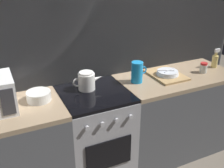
{
  "coord_description": "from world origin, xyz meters",
  "views": [
    {
      "loc": [
        -0.76,
        -1.97,
        1.96
      ],
      "look_at": [
        0.17,
        0.0,
        0.95
      ],
      "focal_mm": 43.13,
      "sensor_mm": 36.0,
      "label": 1
    }
  ],
  "objects_px": {
    "stove_unit": "(96,135)",
    "pitcher": "(137,72)",
    "kettle": "(87,81)",
    "mixing_bowl": "(39,96)",
    "dish_pile": "(167,74)",
    "spice_jar": "(203,68)",
    "spray_bottle": "(215,60)"
  },
  "relations": [
    {
      "from": "dish_pile",
      "to": "stove_unit",
      "type": "bearing_deg",
      "value": -177.42
    },
    {
      "from": "spray_bottle",
      "to": "kettle",
      "type": "bearing_deg",
      "value": 177.11
    },
    {
      "from": "kettle",
      "to": "dish_pile",
      "type": "bearing_deg",
      "value": -4.19
    },
    {
      "from": "pitcher",
      "to": "dish_pile",
      "type": "distance_m",
      "value": 0.35
    },
    {
      "from": "mixing_bowl",
      "to": "dish_pile",
      "type": "distance_m",
      "value": 1.26
    },
    {
      "from": "stove_unit",
      "to": "kettle",
      "type": "xyz_separation_m",
      "value": [
        -0.03,
        0.1,
        0.53
      ]
    },
    {
      "from": "stove_unit",
      "to": "mixing_bowl",
      "type": "bearing_deg",
      "value": 172.02
    },
    {
      "from": "mixing_bowl",
      "to": "spray_bottle",
      "type": "relative_size",
      "value": 0.99
    },
    {
      "from": "dish_pile",
      "to": "pitcher",
      "type": "bearing_deg",
      "value": 178.88
    },
    {
      "from": "kettle",
      "to": "dish_pile",
      "type": "distance_m",
      "value": 0.83
    },
    {
      "from": "kettle",
      "to": "mixing_bowl",
      "type": "height_order",
      "value": "kettle"
    },
    {
      "from": "spray_bottle",
      "to": "dish_pile",
      "type": "bearing_deg",
      "value": 178.86
    },
    {
      "from": "kettle",
      "to": "pitcher",
      "type": "relative_size",
      "value": 1.42
    },
    {
      "from": "mixing_bowl",
      "to": "stove_unit",
      "type": "bearing_deg",
      "value": -7.98
    },
    {
      "from": "spice_jar",
      "to": "spray_bottle",
      "type": "distance_m",
      "value": 0.23
    },
    {
      "from": "pitcher",
      "to": "spray_bottle",
      "type": "distance_m",
      "value": 0.96
    },
    {
      "from": "pitcher",
      "to": "spice_jar",
      "type": "relative_size",
      "value": 1.9
    },
    {
      "from": "kettle",
      "to": "mixing_bowl",
      "type": "distance_m",
      "value": 0.44
    },
    {
      "from": "pitcher",
      "to": "dish_pile",
      "type": "height_order",
      "value": "pitcher"
    },
    {
      "from": "stove_unit",
      "to": "pitcher",
      "type": "bearing_deg",
      "value": 5.35
    },
    {
      "from": "spice_jar",
      "to": "stove_unit",
      "type": "bearing_deg",
      "value": 177.96
    },
    {
      "from": "dish_pile",
      "to": "kettle",
      "type": "bearing_deg",
      "value": 175.81
    },
    {
      "from": "kettle",
      "to": "mixing_bowl",
      "type": "xyz_separation_m",
      "value": [
        -0.43,
        -0.03,
        -0.04
      ]
    },
    {
      "from": "stove_unit",
      "to": "dish_pile",
      "type": "xyz_separation_m",
      "value": [
        0.79,
        0.04,
        0.47
      ]
    },
    {
      "from": "mixing_bowl",
      "to": "pitcher",
      "type": "height_order",
      "value": "pitcher"
    },
    {
      "from": "stove_unit",
      "to": "pitcher",
      "type": "distance_m",
      "value": 0.71
    },
    {
      "from": "mixing_bowl",
      "to": "spice_jar",
      "type": "distance_m",
      "value": 1.66
    },
    {
      "from": "kettle",
      "to": "spice_jar",
      "type": "relative_size",
      "value": 2.71
    },
    {
      "from": "kettle",
      "to": "mixing_bowl",
      "type": "bearing_deg",
      "value": -175.93
    },
    {
      "from": "kettle",
      "to": "spray_bottle",
      "type": "relative_size",
      "value": 1.4
    },
    {
      "from": "dish_pile",
      "to": "spice_jar",
      "type": "height_order",
      "value": "spice_jar"
    },
    {
      "from": "kettle",
      "to": "pitcher",
      "type": "bearing_deg",
      "value": -6.31
    }
  ]
}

